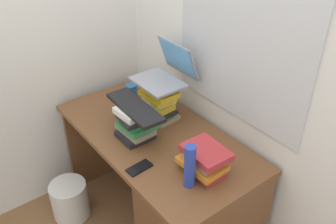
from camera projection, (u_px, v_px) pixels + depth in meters
name	position (u px, v px, depth m)	size (l,w,h in m)	color
ground_plane	(157.00, 220.00, 2.59)	(6.00, 6.00, 0.00)	brown
wall_back	(209.00, 31.00, 2.07)	(6.00, 0.06, 2.60)	white
wall_left	(86.00, 11.00, 2.37)	(0.05, 6.00, 2.60)	silver
desk	(186.00, 210.00, 2.13)	(1.32, 0.68, 0.75)	brown
book_stack_tall	(159.00, 101.00, 2.27)	(0.24, 0.18, 0.24)	gray
book_stack_keyboard_riser	(135.00, 123.00, 2.11)	(0.22, 0.21, 0.19)	black
book_stack_side	(205.00, 160.00, 1.87)	(0.25, 0.19, 0.14)	#B22D33
laptop	(166.00, 72.00, 2.20)	(0.31, 0.31, 0.23)	gray
keyboard	(135.00, 107.00, 2.05)	(0.42, 0.14, 0.02)	black
computer_mouse	(188.00, 159.00, 1.96)	(0.06, 0.10, 0.04)	#A5A8AD
mug	(131.00, 91.00, 2.52)	(0.12, 0.08, 0.09)	#265999
water_bottle	(190.00, 166.00, 1.76)	(0.06, 0.06, 0.24)	#263FA5
cell_phone	(139.00, 168.00, 1.92)	(0.07, 0.14, 0.01)	black
wastebasket	(70.00, 200.00, 2.56)	(0.25, 0.25, 0.27)	silver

